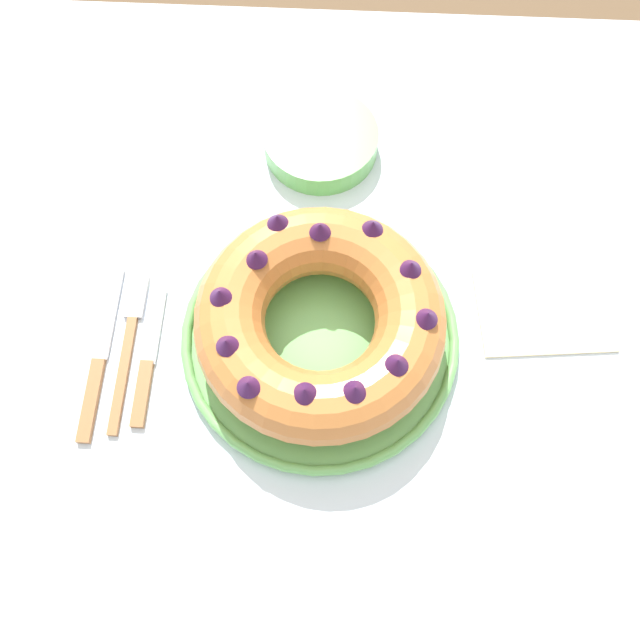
# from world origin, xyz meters

# --- Properties ---
(ground_plane) EXTENTS (8.00, 8.00, 0.00)m
(ground_plane) POSITION_xyz_m (0.00, 0.00, 0.00)
(ground_plane) COLOR brown
(dining_table) EXTENTS (1.20, 1.11, 0.76)m
(dining_table) POSITION_xyz_m (0.00, 0.00, 0.67)
(dining_table) COLOR silver
(dining_table) RESTS_ON ground_plane
(serving_dish) EXTENTS (0.34, 0.34, 0.02)m
(serving_dish) POSITION_xyz_m (0.02, -0.01, 0.77)
(serving_dish) COLOR #6BB760
(serving_dish) RESTS_ON dining_table
(bundt_cake) EXTENTS (0.29, 0.29, 0.10)m
(bundt_cake) POSITION_xyz_m (0.02, -0.01, 0.82)
(bundt_cake) COLOR #C67538
(bundt_cake) RESTS_ON serving_dish
(fork) EXTENTS (0.02, 0.21, 0.01)m
(fork) POSITION_xyz_m (-0.21, -0.02, 0.77)
(fork) COLOR #936038
(fork) RESTS_ON dining_table
(serving_knife) EXTENTS (0.02, 0.23, 0.01)m
(serving_knife) POSITION_xyz_m (-0.25, -0.05, 0.77)
(serving_knife) COLOR #936038
(serving_knife) RESTS_ON dining_table
(cake_knife) EXTENTS (0.02, 0.18, 0.01)m
(cake_knife) POSITION_xyz_m (-0.19, -0.05, 0.77)
(cake_knife) COLOR #936038
(cake_knife) RESTS_ON dining_table
(side_bowl) EXTENTS (0.16, 0.16, 0.03)m
(side_bowl) POSITION_xyz_m (0.01, 0.28, 0.78)
(side_bowl) COLOR #6BB760
(side_bowl) RESTS_ON dining_table
(napkin) EXTENTS (0.18, 0.13, 0.00)m
(napkin) POSITION_xyz_m (0.30, 0.04, 0.77)
(napkin) COLOR beige
(napkin) RESTS_ON dining_table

